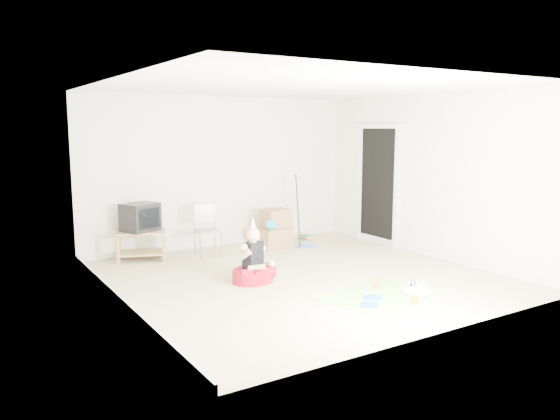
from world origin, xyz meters
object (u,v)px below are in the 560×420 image
tv_stand (141,243)px  birthday_cake (417,292)px  seated_woman (253,267)px  cardboard_boxes (275,229)px  crt_tv (140,217)px  folding_chair (208,231)px

tv_stand → birthday_cake: tv_stand is taller
seated_woman → birthday_cake: 2.17m
seated_woman → tv_stand: bearing=114.3°
cardboard_boxes → seated_woman: seated_woman is taller
crt_tv → seated_woman: (0.90, -1.99, -0.49)m
seated_woman → cardboard_boxes: bearing=50.8°
seated_woman → birthday_cake: (1.43, -1.62, -0.15)m
birthday_cake → folding_chair: bearing=112.1°
tv_stand → crt_tv: bearing=116.6°
crt_tv → seated_woman: crt_tv is taller
seated_woman → crt_tv: bearing=114.3°
crt_tv → tv_stand: bearing=-86.3°
tv_stand → crt_tv: size_ratio=1.68×
tv_stand → crt_tv: crt_tv is taller
birthday_cake → cardboard_boxes: bearing=91.2°
folding_chair → birthday_cake: bearing=-67.9°
folding_chair → cardboard_boxes: size_ratio=1.30×
crt_tv → folding_chair: size_ratio=0.59×
seated_woman → birthday_cake: size_ratio=2.88×
crt_tv → seated_woman: bearing=-88.6°
folding_chair → crt_tv: bearing=162.1°
cardboard_boxes → birthday_cake: cardboard_boxes is taller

